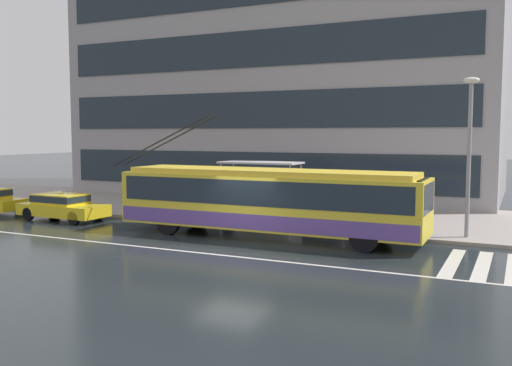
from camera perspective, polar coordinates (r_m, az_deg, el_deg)
ground_plane at (r=20.61m, az=-2.56°, el=-6.58°), size 160.00×160.00×0.00m
sidewalk_slab at (r=28.82m, az=5.95°, el=-3.12°), size 80.00×10.00×0.14m
crosswalk_stripe_edge_near at (r=19.42m, az=19.25°, el=-7.58°), size 0.44×4.40×0.01m
crosswalk_stripe_inner_a at (r=19.35m, az=21.92°, el=-7.71°), size 0.44×4.40×0.01m
lane_centre_line at (r=19.59m, az=-4.22°, el=-7.20°), size 72.00×0.14×0.01m
trolleybus at (r=22.42m, az=1.22°, el=-1.72°), size 13.57×2.58×4.90m
taxi_queued_behind_bus at (r=28.55m, az=-18.99°, el=-2.17°), size 4.47×1.91×1.39m
bus_shelter at (r=26.73m, az=0.66°, el=0.69°), size 3.83×1.64×2.68m
pedestrian_at_shelter at (r=26.04m, az=8.70°, el=-1.64°), size 0.51×0.51×1.69m
pedestrian_approaching_curb at (r=25.45m, az=6.69°, el=-1.84°), size 0.44×0.44×1.65m
pedestrian_walking_past at (r=28.24m, az=-2.78°, el=0.13°), size 1.55×1.55×1.94m
street_lamp at (r=23.09m, az=20.76°, el=3.86°), size 0.60×0.32×6.13m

